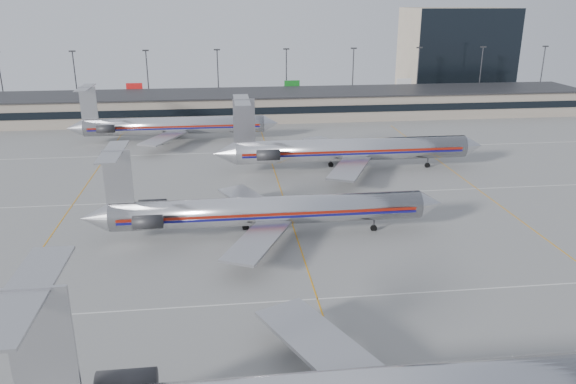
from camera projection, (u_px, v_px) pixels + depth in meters
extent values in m
plane|color=gray|center=(338.00, 361.00, 45.17)|extent=(260.00, 260.00, 0.00)
cube|color=silver|center=(317.00, 299.00, 54.55)|extent=(160.00, 0.15, 0.02)
cube|color=gray|center=(256.00, 105.00, 136.11)|extent=(160.00, 16.00, 6.00)
cube|color=black|center=(259.00, 111.00, 128.45)|extent=(160.00, 0.20, 1.60)
cube|color=#2D2D30|center=(256.00, 93.00, 135.10)|extent=(162.00, 17.00, 0.30)
cylinder|color=#38383D|center=(2.00, 83.00, 140.63)|extent=(0.30, 0.30, 15.00)
cylinder|color=#38383D|center=(76.00, 82.00, 142.67)|extent=(0.30, 0.30, 15.00)
cube|color=#2D2D30|center=(72.00, 51.00, 140.18)|extent=(1.60, 0.40, 0.35)
cylinder|color=#38383D|center=(148.00, 81.00, 144.71)|extent=(0.30, 0.30, 15.00)
cube|color=#2D2D30|center=(146.00, 50.00, 142.22)|extent=(1.60, 0.40, 0.35)
cylinder|color=#38383D|center=(218.00, 79.00, 146.75)|extent=(0.30, 0.30, 15.00)
cube|color=#2D2D30|center=(217.00, 50.00, 144.26)|extent=(1.60, 0.40, 0.35)
cylinder|color=#38383D|center=(286.00, 78.00, 148.79)|extent=(0.30, 0.30, 15.00)
cube|color=#2D2D30|center=(286.00, 49.00, 146.30)|extent=(1.60, 0.40, 0.35)
cylinder|color=#38383D|center=(353.00, 77.00, 150.83)|extent=(0.30, 0.30, 15.00)
cube|color=#2D2D30|center=(354.00, 48.00, 148.34)|extent=(1.60, 0.40, 0.35)
cylinder|color=#38383D|center=(417.00, 76.00, 152.87)|extent=(0.30, 0.30, 15.00)
cube|color=#2D2D30|center=(419.00, 48.00, 150.38)|extent=(1.60, 0.40, 0.35)
cylinder|color=#38383D|center=(480.00, 75.00, 154.91)|extent=(0.30, 0.30, 15.00)
cube|color=#2D2D30|center=(483.00, 47.00, 152.42)|extent=(1.60, 0.40, 0.35)
cylinder|color=#38383D|center=(541.00, 74.00, 156.95)|extent=(0.30, 0.30, 15.00)
cube|color=#2D2D30|center=(546.00, 46.00, 154.46)|extent=(1.60, 0.40, 0.35)
cube|color=tan|center=(455.00, 51.00, 168.17)|extent=(30.00, 20.00, 25.00)
cube|color=#AEAEB2|center=(324.00, 347.00, 42.57)|extent=(9.92, 14.46, 0.34)
cube|color=#AEAEB2|center=(42.00, 345.00, 31.39)|extent=(3.63, 0.27, 7.25)
cube|color=#AEAEB2|center=(26.00, 291.00, 30.24)|extent=(2.56, 11.20, 0.19)
cylinder|color=#2D2D30|center=(127.00, 383.00, 36.40)|extent=(3.84, 1.81, 1.81)
cylinder|color=silver|center=(269.00, 211.00, 68.03)|extent=(37.63, 3.48, 3.48)
cone|color=silver|center=(430.00, 204.00, 70.33)|extent=(3.01, 3.48, 3.48)
cone|color=#AEAEB2|center=(95.00, 218.00, 65.71)|extent=(3.39, 3.48, 3.48)
cube|color=maroon|center=(270.00, 215.00, 66.34)|extent=(35.75, 0.05, 0.33)
cube|color=#0F0D60|center=(270.00, 218.00, 66.47)|extent=(35.75, 0.05, 0.26)
cube|color=#AEAEB2|center=(251.00, 200.00, 74.30)|extent=(8.75, 12.75, 0.30)
cube|color=#AEAEB2|center=(258.00, 241.00, 61.95)|extent=(8.75, 12.75, 0.30)
cube|color=#AEAEB2|center=(118.00, 177.00, 64.44)|extent=(3.20, 0.24, 6.40)
cube|color=#AEAEB2|center=(113.00, 152.00, 63.42)|extent=(2.26, 9.88, 0.17)
cylinder|color=#2D2D30|center=(153.00, 206.00, 68.85)|extent=(3.39, 1.60, 1.60)
cylinder|color=#2D2D30|center=(148.00, 222.00, 63.82)|extent=(3.39, 1.60, 1.60)
cylinder|color=#2D2D30|center=(374.00, 225.00, 70.35)|extent=(0.19, 0.19, 1.55)
cylinder|color=#2D2D30|center=(247.00, 238.00, 66.42)|extent=(0.19, 0.19, 1.55)
cylinder|color=#2D2D30|center=(245.00, 224.00, 70.65)|extent=(0.19, 0.19, 1.55)
cylinder|color=black|center=(374.00, 228.00, 70.49)|extent=(0.85, 0.28, 0.85)
cylinder|color=silver|center=(352.00, 150.00, 94.20)|extent=(39.11, 3.81, 3.81)
cone|color=silver|center=(473.00, 146.00, 96.60)|extent=(3.29, 3.81, 3.81)
cone|color=#AEAEB2|center=(224.00, 154.00, 91.78)|extent=(3.71, 3.81, 3.81)
cube|color=maroon|center=(355.00, 152.00, 92.36)|extent=(37.16, 0.05, 0.36)
cube|color=#0F0D60|center=(355.00, 154.00, 92.49)|extent=(37.16, 0.05, 0.29)
cube|color=#AEAEB2|center=(332.00, 145.00, 101.06)|extent=(9.57, 13.95, 0.33)
cube|color=#AEAEB2|center=(350.00, 168.00, 87.55)|extent=(9.57, 13.95, 0.33)
cube|color=#AEAEB2|center=(244.00, 121.00, 90.39)|extent=(3.50, 0.26, 7.00)
cube|color=#AEAEB2|center=(242.00, 100.00, 89.28)|extent=(2.47, 10.81, 0.19)
cylinder|color=#2D2D30|center=(265.00, 146.00, 95.22)|extent=(3.71, 1.75, 1.75)
cylinder|color=#2D2D30|center=(268.00, 155.00, 89.72)|extent=(3.71, 1.75, 1.75)
cylinder|color=#2D2D30|center=(428.00, 163.00, 96.62)|extent=(0.21, 0.21, 1.70)
cylinder|color=#2D2D30|center=(337.00, 170.00, 92.44)|extent=(0.21, 0.21, 1.70)
cylinder|color=#2D2D30|center=(331.00, 162.00, 97.07)|extent=(0.21, 0.21, 1.70)
cylinder|color=black|center=(427.00, 165.00, 96.78)|extent=(0.93, 0.31, 0.93)
cylinder|color=silver|center=(175.00, 126.00, 113.25)|extent=(35.75, 3.48, 3.48)
cone|color=silver|center=(271.00, 123.00, 115.44)|extent=(3.01, 3.48, 3.48)
cone|color=#AEAEB2|center=(75.00, 128.00, 111.03)|extent=(3.39, 3.48, 3.48)
cube|color=maroon|center=(175.00, 127.00, 111.56)|extent=(33.97, 0.05, 0.33)
cube|color=#0F0D60|center=(175.00, 129.00, 111.68)|extent=(33.97, 0.05, 0.26)
cube|color=#AEAEB2|center=(169.00, 124.00, 119.52)|extent=(8.75, 12.76, 0.30)
cube|color=#AEAEB2|center=(163.00, 138.00, 107.16)|extent=(8.75, 12.76, 0.30)
cube|color=#AEAEB2|center=(88.00, 103.00, 109.76)|extent=(3.20, 0.24, 6.40)
cube|color=#AEAEB2|center=(85.00, 88.00, 108.74)|extent=(2.26, 9.88, 0.17)
cylinder|color=#2D2D30|center=(111.00, 123.00, 114.18)|extent=(3.39, 1.60, 1.60)
cylinder|color=#2D2D30|center=(106.00, 129.00, 109.15)|extent=(3.39, 1.60, 1.60)
cylinder|color=#2D2D30|center=(236.00, 136.00, 115.46)|extent=(0.19, 0.19, 1.55)
cylinder|color=#2D2D30|center=(161.00, 141.00, 111.63)|extent=(0.19, 0.19, 1.55)
cylinder|color=#2D2D30|center=(163.00, 136.00, 115.87)|extent=(0.19, 0.19, 1.55)
cylinder|color=black|center=(236.00, 138.00, 115.60)|extent=(0.85, 0.28, 0.85)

